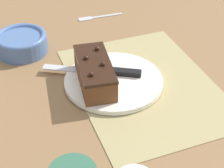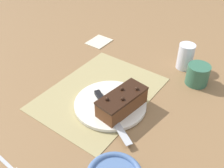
% 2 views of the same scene
% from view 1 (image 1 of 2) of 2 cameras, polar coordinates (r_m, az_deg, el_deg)
% --- Properties ---
extents(ground_plane, '(3.00, 3.00, 0.00)m').
position_cam_1_polar(ground_plane, '(0.95, 4.98, -0.17)').
color(ground_plane, olive).
extents(placemat_woven, '(0.46, 0.34, 0.00)m').
position_cam_1_polar(placemat_woven, '(0.95, 4.98, -0.07)').
color(placemat_woven, tan).
rests_on(placemat_woven, ground_plane).
extents(cake_plate, '(0.25, 0.25, 0.01)m').
position_cam_1_polar(cake_plate, '(0.95, 0.24, 0.49)').
color(cake_plate, white).
rests_on(cake_plate, placemat_woven).
extents(chocolate_cake, '(0.19, 0.10, 0.07)m').
position_cam_1_polar(chocolate_cake, '(0.91, -2.66, 1.76)').
color(chocolate_cake, brown).
rests_on(chocolate_cake, cake_plate).
extents(serving_knife, '(0.15, 0.23, 0.01)m').
position_cam_1_polar(serving_knife, '(0.96, -0.57, 1.93)').
color(serving_knife, black).
rests_on(serving_knife, cake_plate).
extents(small_bowl, '(0.15, 0.15, 0.06)m').
position_cam_1_polar(small_bowl, '(1.10, -13.62, 6.20)').
color(small_bowl, '#4C6B9E').
rests_on(small_bowl, ground_plane).
extents(dessert_fork, '(0.02, 0.15, 0.01)m').
position_cam_1_polar(dessert_fork, '(1.26, -2.38, 10.18)').
color(dessert_fork, '#B7BABF').
rests_on(dessert_fork, ground_plane).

